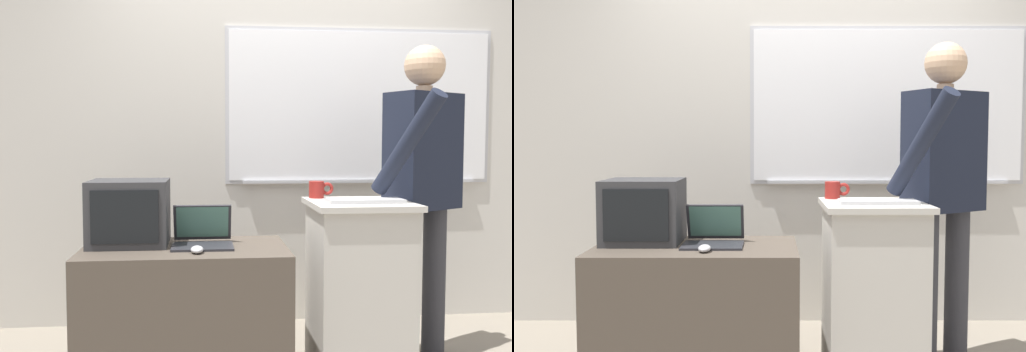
% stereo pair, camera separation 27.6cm
% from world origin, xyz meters
% --- Properties ---
extents(back_wall, '(6.40, 0.17, 2.65)m').
position_xyz_m(back_wall, '(0.02, 1.36, 1.33)').
color(back_wall, beige).
rests_on(back_wall, ground_plane).
extents(lectern_podium, '(0.52, 0.52, 0.93)m').
position_xyz_m(lectern_podium, '(0.30, 0.38, 0.47)').
color(lectern_podium, '#BCB7AD').
rests_on(lectern_podium, ground_plane).
extents(side_desk, '(1.02, 0.58, 0.71)m').
position_xyz_m(side_desk, '(-0.61, 0.32, 0.36)').
color(side_desk, '#4C4238').
rests_on(side_desk, ground_plane).
extents(person_presenter, '(0.61, 0.72, 1.77)m').
position_xyz_m(person_presenter, '(0.71, 0.55, 1.04)').
color(person_presenter, '#333338').
rests_on(person_presenter, ground_plane).
extents(laptop, '(0.30, 0.30, 0.20)m').
position_xyz_m(laptop, '(-0.52, 0.37, 0.77)').
color(laptop, '#28282D').
rests_on(laptop, side_desk).
extents(wireless_keyboard, '(0.39, 0.15, 0.02)m').
position_xyz_m(wireless_keyboard, '(0.31, 0.31, 0.94)').
color(wireless_keyboard, silver).
rests_on(wireless_keyboard, lectern_podium).
extents(computer_mouse_by_laptop, '(0.06, 0.10, 0.03)m').
position_xyz_m(computer_mouse_by_laptop, '(-0.55, 0.17, 0.73)').
color(computer_mouse_by_laptop, '#BCBCC1').
rests_on(computer_mouse_by_laptop, side_desk).
extents(crt_monitor, '(0.39, 0.35, 0.33)m').
position_xyz_m(crt_monitor, '(-0.89, 0.42, 0.88)').
color(crt_monitor, '#333335').
rests_on(crt_monitor, side_desk).
extents(coffee_mug, '(0.14, 0.08, 0.09)m').
position_xyz_m(coffee_mug, '(0.11, 0.57, 0.98)').
color(coffee_mug, maroon).
rests_on(coffee_mug, lectern_podium).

